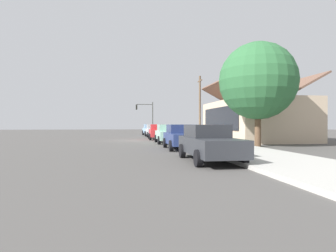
{
  "coord_description": "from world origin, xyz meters",
  "views": [
    {
      "loc": [
        28.39,
        -0.86,
        1.61
      ],
      "look_at": [
        0.89,
        3.29,
        1.43
      ],
      "focal_mm": 30.6,
      "sensor_mm": 36.0,
      "label": 1
    }
  ],
  "objects_px": {
    "car_skyblue": "(150,130)",
    "car_navy": "(181,136)",
    "car_cherry": "(158,132)",
    "fire_hydrant_red": "(180,136)",
    "traffic_light_main": "(146,113)",
    "car_charcoal": "(209,142)",
    "car_silver": "(154,130)",
    "car_seafoam": "(168,133)",
    "shade_tree": "(258,81)",
    "utility_pole_wooden": "(200,105)"
  },
  "relations": [
    {
      "from": "car_charcoal",
      "to": "fire_hydrant_red",
      "type": "height_order",
      "value": "car_charcoal"
    },
    {
      "from": "utility_pole_wooden",
      "to": "car_seafoam",
      "type": "bearing_deg",
      "value": -28.81
    },
    {
      "from": "traffic_light_main",
      "to": "car_silver",
      "type": "bearing_deg",
      "value": 1.39
    },
    {
      "from": "car_skyblue",
      "to": "car_navy",
      "type": "distance_m",
      "value": 23.38
    },
    {
      "from": "car_silver",
      "to": "car_navy",
      "type": "height_order",
      "value": "same"
    },
    {
      "from": "traffic_light_main",
      "to": "utility_pole_wooden",
      "type": "xyz_separation_m",
      "value": [
        12.32,
        5.66,
        0.44
      ]
    },
    {
      "from": "utility_pole_wooden",
      "to": "fire_hydrant_red",
      "type": "height_order",
      "value": "utility_pole_wooden"
    },
    {
      "from": "car_cherry",
      "to": "shade_tree",
      "type": "xyz_separation_m",
      "value": [
        10.87,
        5.91,
        3.87
      ]
    },
    {
      "from": "car_silver",
      "to": "car_charcoal",
      "type": "distance_m",
      "value": 23.99
    },
    {
      "from": "car_seafoam",
      "to": "utility_pole_wooden",
      "type": "relative_size",
      "value": 0.62
    },
    {
      "from": "car_charcoal",
      "to": "shade_tree",
      "type": "distance_m",
      "value": 9.99
    },
    {
      "from": "car_charcoal",
      "to": "traffic_light_main",
      "type": "relative_size",
      "value": 0.94
    },
    {
      "from": "car_navy",
      "to": "shade_tree",
      "type": "relative_size",
      "value": 0.61
    },
    {
      "from": "car_skyblue",
      "to": "car_cherry",
      "type": "xyz_separation_m",
      "value": [
        11.42,
        -0.17,
        0.0
      ]
    },
    {
      "from": "car_cherry",
      "to": "traffic_light_main",
      "type": "bearing_deg",
      "value": -177.11
    },
    {
      "from": "shade_tree",
      "to": "car_cherry",
      "type": "bearing_deg",
      "value": -151.46
    },
    {
      "from": "car_silver",
      "to": "utility_pole_wooden",
      "type": "relative_size",
      "value": 0.6
    },
    {
      "from": "car_cherry",
      "to": "utility_pole_wooden",
      "type": "xyz_separation_m",
      "value": [
        -3.83,
        5.57,
        3.11
      ]
    },
    {
      "from": "car_navy",
      "to": "car_skyblue",
      "type": "bearing_deg",
      "value": -179.58
    },
    {
      "from": "car_navy",
      "to": "car_charcoal",
      "type": "xyz_separation_m",
      "value": [
        6.09,
        0.0,
        0.0
      ]
    },
    {
      "from": "car_cherry",
      "to": "car_seafoam",
      "type": "relative_size",
      "value": 1.05
    },
    {
      "from": "car_skyblue",
      "to": "car_seafoam",
      "type": "bearing_deg",
      "value": -2.71
    },
    {
      "from": "car_skyblue",
      "to": "car_cherry",
      "type": "bearing_deg",
      "value": -3.51
    },
    {
      "from": "shade_tree",
      "to": "utility_pole_wooden",
      "type": "bearing_deg",
      "value": -178.68
    },
    {
      "from": "car_seafoam",
      "to": "car_charcoal",
      "type": "relative_size",
      "value": 0.96
    },
    {
      "from": "car_skyblue",
      "to": "car_silver",
      "type": "relative_size",
      "value": 1.03
    },
    {
      "from": "car_skyblue",
      "to": "car_navy",
      "type": "relative_size",
      "value": 1.03
    },
    {
      "from": "car_navy",
      "to": "utility_pole_wooden",
      "type": "relative_size",
      "value": 0.6
    },
    {
      "from": "car_silver",
      "to": "shade_tree",
      "type": "relative_size",
      "value": 0.61
    },
    {
      "from": "car_seafoam",
      "to": "traffic_light_main",
      "type": "bearing_deg",
      "value": -178.28
    },
    {
      "from": "car_seafoam",
      "to": "car_charcoal",
      "type": "bearing_deg",
      "value": 0.97
    },
    {
      "from": "car_navy",
      "to": "shade_tree",
      "type": "xyz_separation_m",
      "value": [
        -1.09,
        5.78,
        3.87
      ]
    },
    {
      "from": "car_skyblue",
      "to": "car_navy",
      "type": "xyz_separation_m",
      "value": [
        23.38,
        -0.03,
        -0.0
      ]
    },
    {
      "from": "car_cherry",
      "to": "shade_tree",
      "type": "distance_m",
      "value": 12.97
    },
    {
      "from": "traffic_light_main",
      "to": "car_charcoal",
      "type": "bearing_deg",
      "value": 0.37
    },
    {
      "from": "car_cherry",
      "to": "car_navy",
      "type": "xyz_separation_m",
      "value": [
        11.96,
        0.13,
        -0.0
      ]
    },
    {
      "from": "car_cherry",
      "to": "fire_hydrant_red",
      "type": "bearing_deg",
      "value": 24.31
    },
    {
      "from": "traffic_light_main",
      "to": "fire_hydrant_red",
      "type": "xyz_separation_m",
      "value": [
        20.09,
        1.66,
        -2.99
      ]
    },
    {
      "from": "car_seafoam",
      "to": "fire_hydrant_red",
      "type": "distance_m",
      "value": 2.53
    },
    {
      "from": "utility_pole_wooden",
      "to": "car_navy",
      "type": "bearing_deg",
      "value": -19.02
    },
    {
      "from": "car_silver",
      "to": "shade_tree",
      "type": "distance_m",
      "value": 18.19
    },
    {
      "from": "car_navy",
      "to": "shade_tree",
      "type": "distance_m",
      "value": 7.04
    },
    {
      "from": "car_cherry",
      "to": "car_seafoam",
      "type": "xyz_separation_m",
      "value": [
        6.02,
        0.16,
        -0.0
      ]
    },
    {
      "from": "car_seafoam",
      "to": "shade_tree",
      "type": "bearing_deg",
      "value": 50.97
    },
    {
      "from": "car_seafoam",
      "to": "utility_pole_wooden",
      "type": "distance_m",
      "value": 11.66
    },
    {
      "from": "car_skyblue",
      "to": "fire_hydrant_red",
      "type": "height_order",
      "value": "car_skyblue"
    },
    {
      "from": "shade_tree",
      "to": "car_seafoam",
      "type": "bearing_deg",
      "value": -130.12
    },
    {
      "from": "car_seafoam",
      "to": "fire_hydrant_red",
      "type": "height_order",
      "value": "car_seafoam"
    },
    {
      "from": "traffic_light_main",
      "to": "utility_pole_wooden",
      "type": "relative_size",
      "value": 0.69
    },
    {
      "from": "car_seafoam",
      "to": "utility_pole_wooden",
      "type": "bearing_deg",
      "value": 152.28
    }
  ]
}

